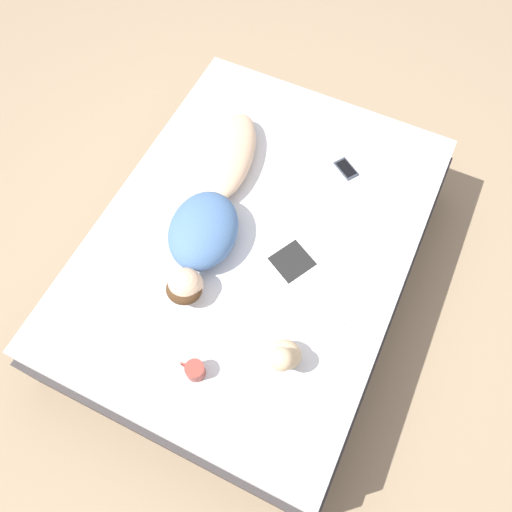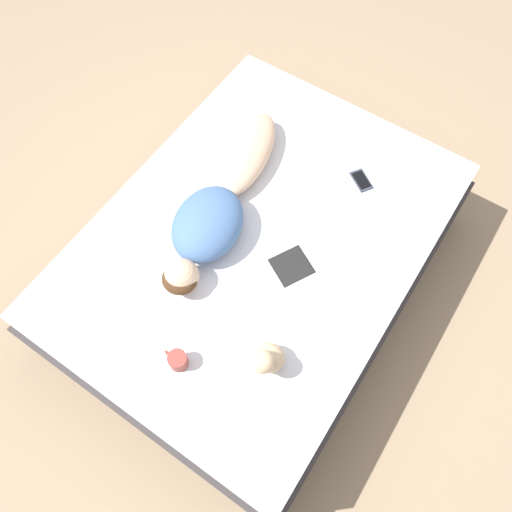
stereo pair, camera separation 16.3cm
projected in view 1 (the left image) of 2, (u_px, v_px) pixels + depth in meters
The scene contains 7 objects.
ground_plane at pixel (255, 279), 3.11m from camera, with size 12.00×12.00×0.00m, color #9E8466.
bed at pixel (254, 259), 2.86m from camera, with size 1.65×2.20×0.56m.
person at pixel (212, 208), 2.58m from camera, with size 0.50×1.23×0.21m.
open_magazine at pixel (308, 281), 2.49m from camera, with size 0.61×0.49×0.01m.
coffee_mug at pixel (195, 370), 2.25m from camera, with size 0.12×0.09×0.09m.
cell_phone at pixel (346, 169), 2.80m from camera, with size 0.16×0.14×0.01m.
plush_toy at pixel (284, 356), 2.23m from camera, with size 0.15×0.17×0.21m.
Camera 1 is at (-0.55, 1.14, 2.84)m, focal length 35.00 mm.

